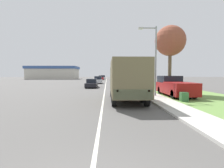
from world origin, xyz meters
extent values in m
plane|color=#565451|center=(0.00, 40.00, 0.00)|extent=(180.00, 180.00, 0.00)
cube|color=silver|center=(0.00, 40.00, 0.00)|extent=(0.12, 120.00, 0.00)
cube|color=beige|center=(4.50, 40.00, 0.06)|extent=(1.80, 120.00, 0.12)
cube|color=#6B9347|center=(8.90, 40.00, 0.01)|extent=(7.00, 120.00, 0.02)
cube|color=#606647|center=(1.83, 14.06, 1.64)|extent=(2.44, 2.02, 2.12)
cube|color=brown|center=(1.83, 10.45, 1.84)|extent=(2.44, 5.19, 2.53)
cube|color=#606647|center=(1.83, 7.91, 0.93)|extent=(2.32, 0.10, 0.60)
cube|color=red|center=(0.92, 7.89, 1.13)|extent=(0.12, 0.06, 0.12)
cube|color=red|center=(2.75, 7.89, 1.13)|extent=(0.12, 0.06, 0.12)
cylinder|color=black|center=(0.76, 13.96, 0.55)|extent=(0.30, 1.10, 1.10)
cylinder|color=black|center=(2.90, 13.96, 0.55)|extent=(0.30, 1.10, 1.10)
cylinder|color=black|center=(0.76, 9.16, 0.55)|extent=(0.30, 1.10, 1.10)
cylinder|color=black|center=(2.90, 9.16, 0.55)|extent=(0.30, 1.10, 1.10)
cylinder|color=black|center=(0.76, 10.71, 0.55)|extent=(0.30, 1.10, 1.10)
cylinder|color=black|center=(2.90, 10.71, 0.55)|extent=(0.30, 1.10, 1.10)
cube|color=black|center=(-2.12, 25.33, 0.46)|extent=(1.72, 4.71, 0.57)
cube|color=black|center=(-2.12, 25.43, 1.06)|extent=(1.51, 2.12, 0.61)
cylinder|color=black|center=(-2.88, 26.84, 0.32)|extent=(0.20, 0.64, 0.64)
cylinder|color=black|center=(-1.36, 26.84, 0.32)|extent=(0.20, 0.64, 0.64)
cylinder|color=black|center=(-2.88, 23.83, 0.32)|extent=(0.20, 0.64, 0.64)
cylinder|color=black|center=(-1.36, 23.83, 0.32)|extent=(0.20, 0.64, 0.64)
cube|color=#B7BABF|center=(-1.75, 37.08, 0.54)|extent=(1.75, 4.09, 0.73)
cube|color=black|center=(-1.75, 37.16, 1.27)|extent=(1.54, 1.84, 0.74)
cylinder|color=black|center=(-2.52, 38.39, 0.32)|extent=(0.20, 0.64, 0.64)
cylinder|color=black|center=(-0.97, 38.39, 0.32)|extent=(0.20, 0.64, 0.64)
cylinder|color=black|center=(-2.52, 35.77, 0.32)|extent=(0.20, 0.64, 0.64)
cylinder|color=black|center=(-0.97, 35.77, 0.32)|extent=(0.20, 0.64, 0.64)
cube|color=#B7BABF|center=(2.20, 50.18, 0.52)|extent=(1.90, 4.42, 0.70)
cube|color=black|center=(2.20, 50.27, 1.23)|extent=(1.68, 1.99, 0.71)
cylinder|color=black|center=(1.35, 51.59, 0.32)|extent=(0.20, 0.64, 0.64)
cylinder|color=black|center=(3.05, 51.59, 0.32)|extent=(0.20, 0.64, 0.64)
cylinder|color=black|center=(1.35, 48.76, 0.32)|extent=(0.20, 0.64, 0.64)
cylinder|color=black|center=(3.05, 48.76, 0.32)|extent=(0.20, 0.64, 0.64)
cube|color=maroon|center=(-1.96, 62.98, 0.53)|extent=(1.88, 4.84, 0.71)
cube|color=black|center=(-1.96, 63.07, 1.25)|extent=(1.65, 2.18, 0.72)
cylinder|color=black|center=(-2.80, 64.52, 0.32)|extent=(0.20, 0.64, 0.64)
cylinder|color=black|center=(-1.12, 64.52, 0.32)|extent=(0.20, 0.64, 0.64)
cylinder|color=black|center=(-2.80, 61.43, 0.32)|extent=(0.20, 0.64, 0.64)
cylinder|color=black|center=(-1.12, 61.43, 0.32)|extent=(0.20, 0.64, 0.64)
cube|color=silver|center=(-1.52, 72.17, 0.54)|extent=(1.91, 4.42, 0.73)
cube|color=black|center=(-1.52, 72.26, 1.27)|extent=(1.68, 1.99, 0.74)
cylinder|color=black|center=(-2.37, 73.59, 0.32)|extent=(0.20, 0.64, 0.64)
cylinder|color=black|center=(-0.66, 73.59, 0.32)|extent=(0.20, 0.64, 0.64)
cylinder|color=black|center=(-2.37, 70.76, 0.32)|extent=(0.20, 0.64, 0.64)
cylinder|color=black|center=(-0.66, 70.76, 0.32)|extent=(0.20, 0.64, 0.64)
cube|color=maroon|center=(6.84, 14.33, 0.75)|extent=(2.08, 5.76, 1.00)
cube|color=black|center=(6.84, 16.00, 1.59)|extent=(1.91, 2.42, 0.68)
cube|color=maroon|center=(6.84, 13.12, 1.30)|extent=(2.08, 3.34, 0.12)
cylinder|color=black|center=(5.92, 16.23, 0.40)|extent=(0.24, 0.76, 0.76)
cylinder|color=black|center=(7.76, 16.23, 0.40)|extent=(0.24, 0.76, 0.76)
cylinder|color=black|center=(5.92, 12.43, 0.40)|extent=(0.24, 0.76, 0.76)
cylinder|color=black|center=(7.76, 12.43, 0.40)|extent=(0.24, 0.76, 0.76)
cylinder|color=gray|center=(4.75, 13.74, 3.27)|extent=(0.14, 0.14, 6.29)
cylinder|color=gray|center=(4.05, 13.74, 6.26)|extent=(1.40, 0.11, 0.11)
cube|color=#B2B2AD|center=(3.35, 13.74, 6.23)|extent=(0.44, 0.24, 0.16)
cylinder|color=brown|center=(7.31, 17.21, 2.45)|extent=(0.37, 0.37, 4.86)
sphere|color=brown|center=(7.31, 17.21, 5.79)|extent=(3.34, 3.34, 3.34)
cube|color=#3D7042|center=(6.20, 10.98, 0.37)|extent=(0.55, 0.45, 0.70)
cube|color=beige|center=(-22.80, 74.09, 2.17)|extent=(19.63, 12.50, 4.33)
cube|color=#385693|center=(-22.80, 74.09, 4.88)|extent=(20.42, 13.00, 1.08)
camera|label=1|loc=(0.32, -2.15, 2.10)|focal=28.00mm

